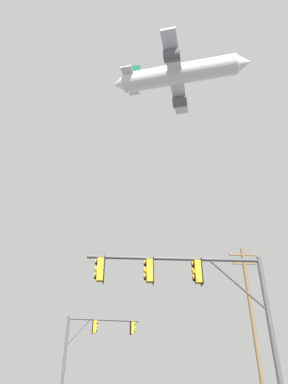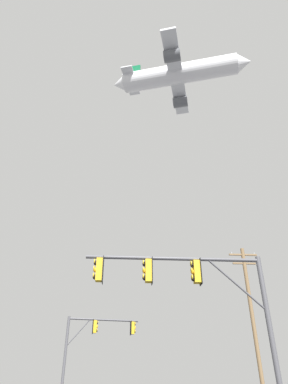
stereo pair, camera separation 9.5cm
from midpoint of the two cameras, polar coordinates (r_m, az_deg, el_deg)
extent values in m
cylinder|color=#4C4C51|center=(14.36, 20.75, -21.89)|extent=(0.20, 0.20, 6.08)
cylinder|color=#4C4C51|center=(13.99, 5.00, -11.20)|extent=(7.07, 0.20, 0.15)
cylinder|color=#4C4C51|center=(14.31, 15.36, -14.85)|extent=(2.18, 0.10, 2.04)
cube|color=gold|center=(13.69, -7.59, -12.95)|extent=(0.26, 0.32, 0.90)
cylinder|color=gold|center=(13.84, -7.45, -10.93)|extent=(0.05, 0.05, 0.12)
cube|color=black|center=(13.68, -6.99, -12.98)|extent=(0.03, 0.46, 1.04)
sphere|color=black|center=(13.78, -8.13, -11.84)|extent=(0.20, 0.20, 0.20)
cylinder|color=gold|center=(13.80, -8.39, -11.59)|extent=(0.04, 0.21, 0.21)
sphere|color=orange|center=(13.69, -8.22, -12.96)|extent=(0.20, 0.20, 0.20)
cylinder|color=gold|center=(13.72, -8.48, -12.70)|extent=(0.04, 0.21, 0.21)
sphere|color=black|center=(13.62, -8.30, -14.08)|extent=(0.20, 0.20, 0.20)
cylinder|color=gold|center=(13.64, -8.57, -13.82)|extent=(0.04, 0.21, 0.21)
cube|color=gold|center=(13.71, 0.75, -13.23)|extent=(0.26, 0.32, 0.90)
cylinder|color=gold|center=(13.86, 0.74, -11.21)|extent=(0.05, 0.05, 0.12)
cube|color=black|center=(13.72, 1.35, -13.24)|extent=(0.03, 0.46, 1.04)
sphere|color=black|center=(13.78, 0.13, -12.14)|extent=(0.20, 0.20, 0.20)
cylinder|color=gold|center=(13.79, -0.15, -11.90)|extent=(0.04, 0.21, 0.21)
sphere|color=orange|center=(13.70, 0.13, -13.26)|extent=(0.20, 0.20, 0.20)
cylinder|color=gold|center=(13.71, -0.15, -13.01)|extent=(0.04, 0.21, 0.21)
sphere|color=black|center=(13.62, 0.13, -14.39)|extent=(0.20, 0.20, 0.20)
cylinder|color=gold|center=(13.63, -0.15, -14.14)|extent=(0.04, 0.21, 0.21)
cube|color=gold|center=(14.01, 8.92, -13.24)|extent=(0.26, 0.32, 0.90)
cylinder|color=gold|center=(14.16, 8.76, -11.26)|extent=(0.05, 0.05, 0.12)
cube|color=black|center=(14.04, 9.49, -13.23)|extent=(0.03, 0.46, 1.04)
sphere|color=black|center=(14.05, 8.24, -12.19)|extent=(0.20, 0.20, 0.20)
cylinder|color=gold|center=(14.06, 7.96, -11.96)|extent=(0.04, 0.21, 0.21)
sphere|color=orange|center=(13.97, 8.32, -13.29)|extent=(0.20, 0.20, 0.20)
cylinder|color=gold|center=(13.98, 8.04, -13.05)|extent=(0.04, 0.21, 0.21)
sphere|color=black|center=(13.90, 8.41, -14.39)|extent=(0.20, 0.20, 0.20)
cylinder|color=gold|center=(13.90, 8.12, -14.16)|extent=(0.04, 0.21, 0.21)
cylinder|color=#4C4C51|center=(27.62, -13.45, -25.96)|extent=(0.20, 0.20, 5.97)
cylinder|color=#4C4C51|center=(28.15, -6.90, -20.73)|extent=(5.34, 1.13, 0.15)
cylinder|color=#4C4C51|center=(27.83, -11.19, -22.33)|extent=(1.67, 0.39, 1.99)
cube|color=gold|center=(28.47, -2.10, -22.07)|extent=(0.31, 0.36, 0.90)
cylinder|color=gold|center=(28.54, -2.08, -21.06)|extent=(0.05, 0.05, 0.12)
cube|color=black|center=(28.44, -2.39, -22.06)|extent=(0.11, 0.46, 1.04)
sphere|color=black|center=(28.53, -1.78, -21.55)|extent=(0.20, 0.20, 0.20)
cylinder|color=gold|center=(28.56, -1.64, -21.43)|extent=(0.08, 0.21, 0.21)
sphere|color=orange|center=(28.50, -1.79, -22.10)|extent=(0.20, 0.20, 0.20)
cylinder|color=gold|center=(28.52, -1.65, -21.99)|extent=(0.08, 0.21, 0.21)
sphere|color=black|center=(28.46, -1.80, -22.66)|extent=(0.20, 0.20, 0.20)
cylinder|color=gold|center=(28.48, -1.66, -22.55)|extent=(0.08, 0.21, 0.21)
cube|color=gold|center=(27.99, -8.49, -21.66)|extent=(0.31, 0.36, 0.90)
cylinder|color=gold|center=(28.06, -8.41, -20.63)|extent=(0.05, 0.05, 0.12)
cube|color=black|center=(27.97, -8.80, -21.64)|extent=(0.11, 0.46, 1.04)
sphere|color=black|center=(28.04, -8.14, -21.14)|extent=(0.20, 0.20, 0.20)
cylinder|color=gold|center=(28.06, -7.99, -21.03)|extent=(0.08, 0.21, 0.21)
sphere|color=orange|center=(28.00, -8.18, -21.71)|extent=(0.20, 0.20, 0.20)
cylinder|color=gold|center=(28.02, -8.03, -21.60)|extent=(0.08, 0.21, 0.21)
sphere|color=black|center=(27.97, -8.22, -22.28)|extent=(0.20, 0.20, 0.20)
cylinder|color=gold|center=(27.98, -8.07, -22.17)|extent=(0.08, 0.21, 0.21)
cylinder|color=brown|center=(26.80, 17.87, -20.08)|extent=(0.28, 0.28, 10.79)
cube|color=brown|center=(27.93, 16.32, -10.20)|extent=(2.20, 0.12, 0.12)
cube|color=brown|center=(27.72, 16.52, -11.56)|extent=(1.80, 0.12, 0.12)
cylinder|color=gray|center=(27.68, 14.50, -10.02)|extent=(0.10, 0.10, 0.18)
cylinder|color=gray|center=(28.28, 18.03, -9.92)|extent=(0.10, 0.10, 0.18)
cylinder|color=white|center=(65.51, 5.89, 19.31)|extent=(20.84, 9.27, 3.67)
cone|color=white|center=(65.99, 16.46, 20.29)|extent=(3.39, 4.05, 3.48)
cone|color=white|center=(66.99, -4.26, 17.78)|extent=(3.07, 3.63, 3.12)
cube|color=silver|center=(65.12, 5.39, 18.93)|extent=(7.85, 19.42, 0.41)
cylinder|color=#595B60|center=(68.08, 6.07, 14.92)|extent=(3.22, 2.75, 2.06)
cylinder|color=#595B60|center=(60.79, 4.69, 22.04)|extent=(3.22, 2.75, 2.06)
cube|color=#0C5933|center=(68.06, -2.13, 19.31)|extent=(3.16, 1.16, 4.36)
cube|color=silver|center=(66.81, -2.36, 18.31)|extent=(3.90, 7.18, 0.23)
camera|label=1|loc=(0.05, -90.10, 0.05)|focal=31.44mm
camera|label=2|loc=(0.05, 89.90, -0.05)|focal=31.44mm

